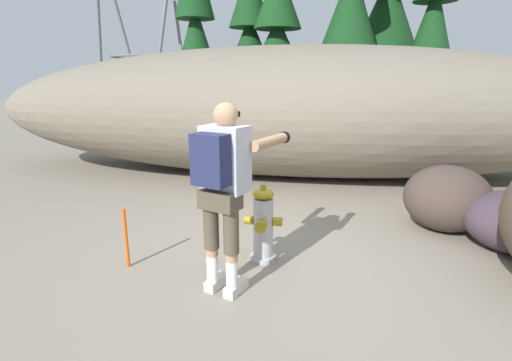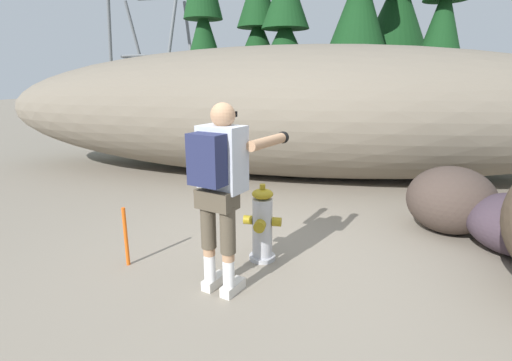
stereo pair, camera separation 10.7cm
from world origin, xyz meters
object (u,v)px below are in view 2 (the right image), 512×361
utility_worker (222,176)px  survey_stake (126,237)px  fire_hydrant (262,225)px  boulder_mid (451,200)px

utility_worker → survey_stake: size_ratio=2.69×
fire_hydrant → utility_worker: utility_worker is taller
boulder_mid → survey_stake: 3.70m
fire_hydrant → boulder_mid: 2.38m
fire_hydrant → utility_worker: 0.92m
utility_worker → survey_stake: bearing=97.5°
survey_stake → boulder_mid: bearing=24.8°
fire_hydrant → boulder_mid: same height
boulder_mid → fire_hydrant: bearing=-150.5°
boulder_mid → utility_worker: bearing=-142.1°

